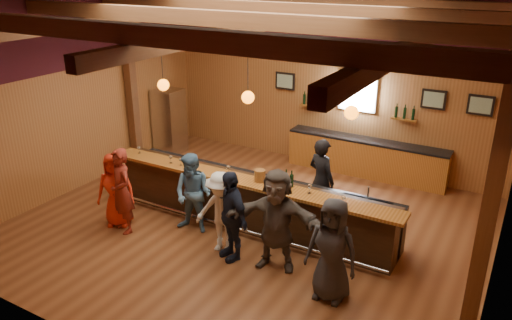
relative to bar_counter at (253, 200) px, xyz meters
The scene contains 27 objects.
room 2.69m from the bar_counter, 100.24° to the right, with size 9.04×9.00×4.52m.
bar_counter is the anchor object (origin of this frame).
back_bar_cabinet 3.76m from the bar_counter, 71.66° to the left, with size 4.00×0.52×0.95m.
window 4.17m from the bar_counter, 78.34° to the left, with size 0.95×0.09×0.95m.
framed_pictures 4.42m from the bar_counter, 66.46° to the left, with size 5.35×0.05×0.45m.
wine_shelves 3.97m from the bar_counter, 78.14° to the left, with size 3.00×0.18×0.30m.
pendant_lights 2.19m from the bar_counter, 96.37° to the right, with size 4.24×0.24×1.37m.
stainless_fridge 4.81m from the bar_counter, 149.24° to the left, with size 0.70×0.70×1.80m, color silver.
customer_orange 2.77m from the bar_counter, 149.86° to the right, with size 0.76×0.49×1.55m, color red.
customer_redvest 2.60m from the bar_counter, 143.74° to the right, with size 0.63×0.42×1.74m, color maroon.
customer_denim 1.24m from the bar_counter, 136.27° to the right, with size 0.79×0.62×1.62m, color teal.
customer_white 1.20m from the bar_counter, 88.96° to the right, with size 1.02×0.58×1.57m, color silver.
customer_navy 1.35m from the bar_counter, 77.25° to the right, with size 1.00×0.41×1.70m, color #192033.
customer_brown 1.66m from the bar_counter, 45.51° to the right, with size 1.71×0.55×1.85m, color #4E463E.
customer_dark 2.74m from the bar_counter, 33.05° to the right, with size 0.84×0.55×1.73m, color #28282A.
bartender 1.46m from the bar_counter, 38.39° to the left, with size 0.64×0.42×1.77m, color black.
ice_bucket 0.80m from the bar_counter, 39.28° to the right, with size 0.21×0.21×0.23m, color brown.
bottle_a 1.10m from the bar_counter, 12.11° to the right, with size 0.07×0.07×0.33m.
bottle_b 1.19m from the bar_counter, 10.34° to the right, with size 0.07×0.07×0.33m.
glass_a 2.84m from the bar_counter, behind, with size 0.07×0.07×0.16m.
glass_b 1.95m from the bar_counter, 168.48° to the right, with size 0.08×0.08×0.18m.
glass_c 1.71m from the bar_counter, 166.34° to the right, with size 0.08×0.08×0.17m.
glass_d 1.40m from the bar_counter, 163.90° to the right, with size 0.07×0.07×0.16m.
glass_e 0.87m from the bar_counter, 149.22° to the right, with size 0.08×0.08×0.19m.
glass_f 1.21m from the bar_counter, 18.72° to the right, with size 0.08×0.08×0.19m.
glass_g 1.54m from the bar_counter, 11.01° to the right, with size 0.08×0.08×0.18m.
glass_h 2.19m from the bar_counter, 10.86° to the right, with size 0.08×0.08×0.18m.
Camera 1 is at (4.59, -7.71, 5.03)m, focal length 35.00 mm.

